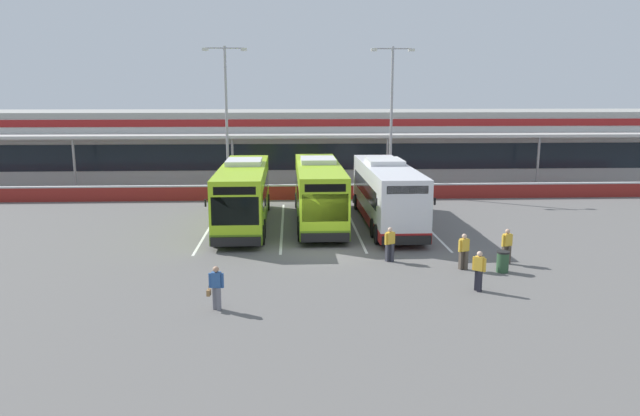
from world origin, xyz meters
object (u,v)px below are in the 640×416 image
(coach_bus_leftmost, at_px, (244,195))
(pedestrian_with_handbag, at_px, (216,287))
(pedestrian_approaching_bus, at_px, (390,243))
(pedestrian_near_bin, at_px, (464,250))
(litter_bin, at_px, (503,262))
(lamp_post_west, at_px, (226,111))
(coach_bus_left_centre, at_px, (319,193))
(coach_bus_centre, at_px, (387,195))
(pedestrian_in_dark_coat, at_px, (479,270))
(pedestrian_child, at_px, (507,245))
(lamp_post_centre, at_px, (391,111))

(coach_bus_leftmost, height_order, pedestrian_with_handbag, coach_bus_leftmost)
(coach_bus_leftmost, bearing_deg, pedestrian_approaching_bus, -47.55)
(pedestrian_near_bin, distance_m, litter_bin, 1.72)
(lamp_post_west, bearing_deg, coach_bus_left_centre, -57.67)
(coach_bus_left_centre, height_order, lamp_post_west, lamp_post_west)
(pedestrian_with_handbag, distance_m, lamp_post_west, 25.31)
(coach_bus_left_centre, distance_m, coach_bus_centre, 4.03)
(pedestrian_near_bin, relative_size, lamp_post_west, 0.15)
(coach_bus_left_centre, xyz_separation_m, litter_bin, (7.54, -10.51, -1.32))
(pedestrian_in_dark_coat, height_order, pedestrian_child, same)
(pedestrian_with_handbag, relative_size, lamp_post_west, 0.15)
(coach_bus_leftmost, height_order, lamp_post_west, lamp_post_west)
(pedestrian_approaching_bus, bearing_deg, lamp_post_centre, 80.69)
(coach_bus_leftmost, bearing_deg, coach_bus_centre, -0.84)
(coach_bus_leftmost, height_order, litter_bin, coach_bus_leftmost)
(coach_bus_centre, height_order, pedestrian_in_dark_coat, coach_bus_centre)
(pedestrian_with_handbag, xyz_separation_m, pedestrian_in_dark_coat, (10.07, 1.57, 0.02))
(coach_bus_leftmost, bearing_deg, pedestrian_near_bin, -42.23)
(coach_bus_leftmost, distance_m, pedestrian_near_bin, 14.00)
(pedestrian_child, relative_size, pedestrian_near_bin, 1.00)
(pedestrian_in_dark_coat, bearing_deg, coach_bus_left_centre, 113.80)
(coach_bus_centre, bearing_deg, pedestrian_in_dark_coat, -81.84)
(coach_bus_left_centre, relative_size, pedestrian_in_dark_coat, 7.51)
(coach_bus_leftmost, xyz_separation_m, lamp_post_west, (-2.00, 10.77, 4.50))
(coach_bus_centre, bearing_deg, lamp_post_west, 133.59)
(coach_bus_leftmost, xyz_separation_m, coach_bus_left_centre, (4.41, 0.64, 0.00))
(pedestrian_with_handbag, bearing_deg, pedestrian_approaching_bus, 39.07)
(pedestrian_in_dark_coat, xyz_separation_m, lamp_post_west, (-12.12, 23.07, 5.42))
(coach_bus_left_centre, relative_size, pedestrian_with_handbag, 7.51)
(pedestrian_child, height_order, pedestrian_near_bin, same)
(pedestrian_near_bin, height_order, litter_bin, pedestrian_near_bin)
(litter_bin, bearing_deg, pedestrian_in_dark_coat, -126.96)
(coach_bus_left_centre, distance_m, litter_bin, 13.00)
(coach_bus_left_centre, height_order, pedestrian_child, coach_bus_left_centre)
(coach_bus_left_centre, bearing_deg, coach_bus_leftmost, -171.71)
(pedestrian_in_dark_coat, xyz_separation_m, lamp_post_centre, (0.25, 23.07, 5.42))
(pedestrian_with_handbag, height_order, pedestrian_near_bin, same)
(pedestrian_with_handbag, relative_size, pedestrian_child, 1.00)
(coach_bus_leftmost, height_order, pedestrian_approaching_bus, coach_bus_leftmost)
(pedestrian_with_handbag, height_order, lamp_post_centre, lamp_post_centre)
(pedestrian_with_handbag, distance_m, pedestrian_in_dark_coat, 10.19)
(coach_bus_centre, bearing_deg, coach_bus_leftmost, 179.16)
(pedestrian_near_bin, bearing_deg, pedestrian_with_handbag, -156.54)
(pedestrian_child, xyz_separation_m, lamp_post_centre, (-2.20, 19.35, 5.42))
(coach_bus_leftmost, bearing_deg, lamp_post_centre, 46.08)
(pedestrian_with_handbag, xyz_separation_m, pedestrian_approaching_bus, (7.25, 5.89, 0.02))
(coach_bus_leftmost, xyz_separation_m, pedestrian_with_handbag, (0.04, -13.86, -0.93))
(pedestrian_in_dark_coat, bearing_deg, pedestrian_approaching_bus, 123.14)
(pedestrian_with_handbag, height_order, pedestrian_approaching_bus, same)
(coach_bus_leftmost, xyz_separation_m, pedestrian_in_dark_coat, (10.12, -12.30, -0.91))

